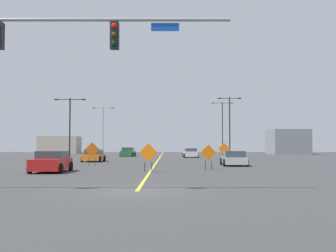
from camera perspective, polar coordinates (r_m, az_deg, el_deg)
name	(u,v)px	position (r m, az deg, el deg)	size (l,w,h in m)	color
ground	(138,191)	(15.85, -4.23, -9.15)	(182.91, 182.91, 0.00)	#38383A
road_centre_stripe	(162,156)	(66.55, -0.87, -4.25)	(0.16, 101.62, 0.01)	yellow
traffic_signal_assembly	(2,52)	(17.41, -22.38, 9.62)	(13.74, 0.44, 7.07)	gray
street_lamp_far_left	(224,124)	(76.15, 7.84, 0.28)	(4.05, 0.24, 9.82)	black
street_lamp_mid_right	(71,123)	(46.73, -13.48, 0.40)	(3.50, 0.24, 7.07)	black
street_lamp_far_right	(104,127)	(76.25, -8.97, -0.10)	(3.90, 0.24, 8.86)	gray
street_lamp_near_right	(231,122)	(55.38, 8.84, 0.51)	(3.18, 0.24, 8.29)	black
construction_sign_median_far	(93,151)	(35.82, -10.46, -3.44)	(1.26, 0.25, 2.05)	orange
construction_sign_median_near	(210,154)	(29.65, 5.88, -3.92)	(1.17, 0.08, 1.83)	orange
construction_sign_left_shoulder	(149,154)	(26.99, -2.62, -3.96)	(1.23, 0.30, 1.91)	orange
construction_sign_right_lane	(225,150)	(44.80, 8.09, -3.32)	(1.33, 0.22, 2.05)	orange
car_red_passing	(53,162)	(28.05, -15.90, -4.91)	(2.22, 4.18, 1.40)	red
car_silver_approaching	(235,158)	(35.97, 9.40, -4.53)	(2.26, 4.55, 1.29)	#B7BABF
car_orange_mid	(95,156)	(44.75, -10.25, -4.15)	(2.16, 3.90, 1.31)	orange
car_green_distant	(129,152)	(65.22, -5.49, -3.67)	(2.31, 4.03, 1.43)	#196B38
car_white_far	(192,153)	(59.45, 3.34, -3.81)	(2.22, 4.08, 1.33)	white
roadside_building_east	(289,142)	(84.23, 16.65, -2.17)	(7.08, 7.83, 4.86)	gray
roadside_building_west	(61,145)	(89.83, -14.84, -2.59)	(8.28, 5.32, 3.68)	#B2A893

